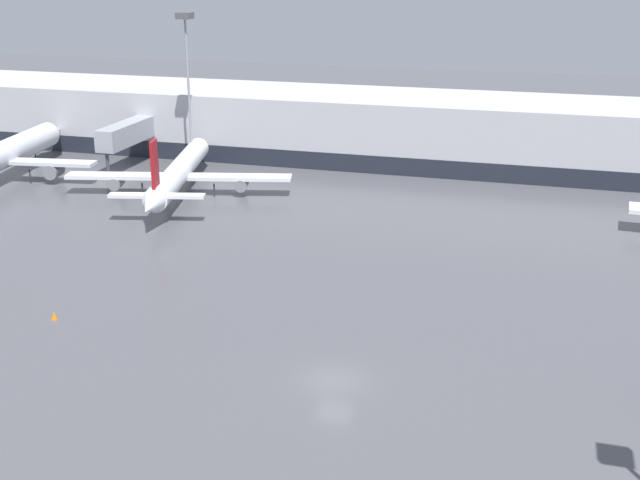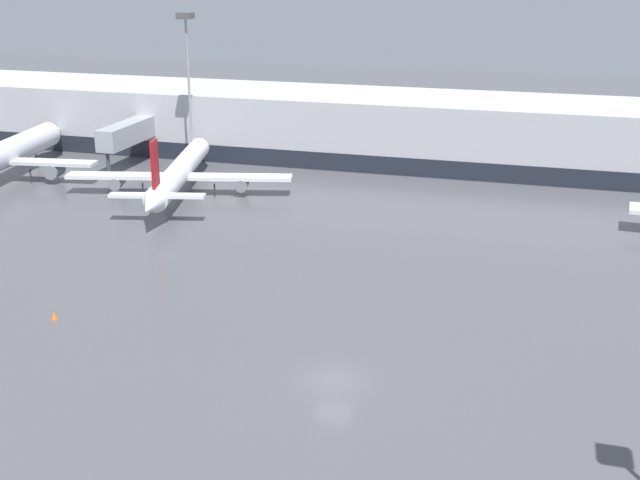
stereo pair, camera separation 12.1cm
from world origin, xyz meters
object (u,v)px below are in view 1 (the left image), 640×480
(parked_jet_2, at_px, (1,156))
(traffic_cone_1, at_px, (54,316))
(parked_jet_0, at_px, (178,173))
(apron_light_mast_4, at_px, (186,49))

(parked_jet_2, height_order, traffic_cone_1, parked_jet_2)
(parked_jet_0, bearing_deg, traffic_cone_1, 175.91)
(parked_jet_2, bearing_deg, apron_light_mast_4, -69.67)
(parked_jet_0, xyz_separation_m, apron_light_mast_4, (-3.20, 10.93, 13.12))
(parked_jet_2, xyz_separation_m, apron_light_mast_4, (20.95, 11.26, 12.61))
(parked_jet_0, height_order, traffic_cone_1, parked_jet_0)
(parked_jet_2, relative_size, traffic_cone_1, 56.48)
(parked_jet_0, bearing_deg, apron_light_mast_4, 2.93)
(parked_jet_0, relative_size, parked_jet_2, 0.93)
(apron_light_mast_4, bearing_deg, parked_jet_2, -151.75)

